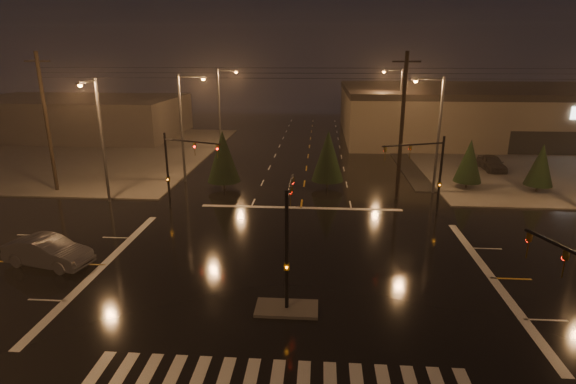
% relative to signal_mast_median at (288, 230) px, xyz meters
% --- Properties ---
extents(ground, '(140.00, 140.00, 0.00)m').
position_rel_signal_mast_median_xyz_m(ground, '(-0.00, 3.07, -3.75)').
color(ground, black).
rests_on(ground, ground).
extents(sidewalk_ne, '(36.00, 36.00, 0.12)m').
position_rel_signal_mast_median_xyz_m(sidewalk_ne, '(30.00, 33.07, -3.69)').
color(sidewalk_ne, '#4B4843').
rests_on(sidewalk_ne, ground).
extents(sidewalk_nw, '(36.00, 36.00, 0.12)m').
position_rel_signal_mast_median_xyz_m(sidewalk_nw, '(-30.00, 33.07, -3.69)').
color(sidewalk_nw, '#4B4843').
rests_on(sidewalk_nw, ground).
extents(median_island, '(3.00, 1.60, 0.15)m').
position_rel_signal_mast_median_xyz_m(median_island, '(-0.00, -0.93, -3.68)').
color(median_island, '#4B4843').
rests_on(median_island, ground).
extents(crosswalk, '(15.00, 2.60, 0.01)m').
position_rel_signal_mast_median_xyz_m(crosswalk, '(-0.00, -5.93, -3.75)').
color(crosswalk, beige).
rests_on(crosswalk, ground).
extents(stop_bar_far, '(16.00, 0.50, 0.01)m').
position_rel_signal_mast_median_xyz_m(stop_bar_far, '(-0.00, 14.07, -3.75)').
color(stop_bar_far, beige).
rests_on(stop_bar_far, ground).
extents(retail_building, '(60.20, 28.30, 7.20)m').
position_rel_signal_mast_median_xyz_m(retail_building, '(35.00, 49.06, 0.09)').
color(retail_building, '#716351').
rests_on(retail_building, ground).
extents(commercial_block, '(30.00, 18.00, 5.60)m').
position_rel_signal_mast_median_xyz_m(commercial_block, '(-35.00, 45.07, -0.95)').
color(commercial_block, '#423C3A').
rests_on(commercial_block, ground).
extents(signal_mast_median, '(0.25, 4.59, 6.00)m').
position_rel_signal_mast_median_xyz_m(signal_mast_median, '(0.00, 0.00, 0.00)').
color(signal_mast_median, black).
rests_on(signal_mast_median, ground).
extents(signal_mast_ne, '(4.84, 1.86, 6.00)m').
position_rel_signal_mast_median_xyz_m(signal_mast_ne, '(9.50, 13.21, 0.04)').
color(signal_mast_ne, black).
rests_on(signal_mast_ne, ground).
extents(signal_mast_nw, '(4.84, 1.86, 6.00)m').
position_rel_signal_mast_median_xyz_m(signal_mast_nw, '(-9.50, 13.21, 0.04)').
color(signal_mast_nw, black).
rests_on(signal_mast_nw, ground).
extents(streetlight_1, '(2.77, 0.32, 10.00)m').
position_rel_signal_mast_median_xyz_m(streetlight_1, '(-11.18, 21.07, 2.05)').
color(streetlight_1, '#38383A').
rests_on(streetlight_1, ground).
extents(streetlight_2, '(2.77, 0.32, 10.00)m').
position_rel_signal_mast_median_xyz_m(streetlight_2, '(-11.18, 37.07, 2.05)').
color(streetlight_2, '#38383A').
rests_on(streetlight_2, ground).
extents(streetlight_3, '(2.77, 0.32, 10.00)m').
position_rel_signal_mast_median_xyz_m(streetlight_3, '(11.18, 19.07, 2.05)').
color(streetlight_3, '#38383A').
rests_on(streetlight_3, ground).
extents(streetlight_4, '(2.77, 0.32, 10.00)m').
position_rel_signal_mast_median_xyz_m(streetlight_4, '(11.18, 39.07, 2.05)').
color(streetlight_4, '#38383A').
rests_on(streetlight_4, ground).
extents(streetlight_5, '(0.32, 2.77, 10.00)m').
position_rel_signal_mast_median_xyz_m(streetlight_5, '(-16.00, 14.26, 2.05)').
color(streetlight_5, '#38383A').
rests_on(streetlight_5, ground).
extents(utility_pole_0, '(2.20, 0.32, 12.00)m').
position_rel_signal_mast_median_xyz_m(utility_pole_0, '(-22.00, 17.07, 2.38)').
color(utility_pole_0, black).
rests_on(utility_pole_0, ground).
extents(utility_pole_1, '(2.20, 0.32, 12.00)m').
position_rel_signal_mast_median_xyz_m(utility_pole_1, '(8.00, 17.07, 2.38)').
color(utility_pole_1, black).
rests_on(utility_pole_1, ground).
extents(conifer_0, '(2.45, 2.45, 4.53)m').
position_rel_signal_mast_median_xyz_m(conifer_0, '(14.77, 20.46, -1.14)').
color(conifer_0, black).
rests_on(conifer_0, ground).
extents(conifer_1, '(2.36, 2.36, 4.38)m').
position_rel_signal_mast_median_xyz_m(conifer_1, '(20.63, 19.70, -1.21)').
color(conifer_1, black).
rests_on(conifer_1, ground).
extents(conifer_3, '(2.95, 2.95, 5.31)m').
position_rel_signal_mast_median_xyz_m(conifer_3, '(-7.22, 18.98, -0.75)').
color(conifer_3, black).
rests_on(conifer_3, ground).
extents(conifer_4, '(2.93, 2.93, 5.28)m').
position_rel_signal_mast_median_xyz_m(conifer_4, '(2.15, 19.97, -0.76)').
color(conifer_4, black).
rests_on(conifer_4, ground).
extents(car_parked, '(1.99, 4.81, 1.63)m').
position_rel_signal_mast_median_xyz_m(car_parked, '(19.44, 27.50, -2.94)').
color(car_parked, black).
rests_on(car_parked, ground).
extents(car_crossing, '(5.43, 2.87, 1.70)m').
position_rel_signal_mast_median_xyz_m(car_crossing, '(-14.13, 2.85, -2.90)').
color(car_crossing, '#52545A').
rests_on(car_crossing, ground).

